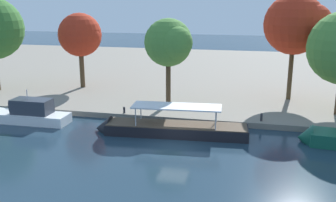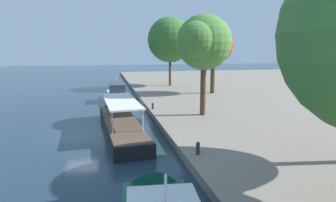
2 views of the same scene
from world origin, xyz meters
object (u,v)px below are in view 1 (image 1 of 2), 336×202
at_px(tree_5, 170,42).
at_px(mooring_bollard_0, 261,117).
at_px(tree_2, 299,25).
at_px(tree_4, 80,36).
at_px(motor_yacht_0, 23,115).
at_px(tour_boat_1, 167,130).
at_px(mooring_bollard_1, 124,110).

bearing_deg(tree_5, mooring_bollard_0, -20.63).
bearing_deg(tree_2, mooring_bollard_0, -111.26).
distance_m(tree_2, tree_5, 14.88).
xyz_separation_m(tree_4, tree_5, (13.51, -6.32, 0.17)).
bearing_deg(motor_yacht_0, tree_4, -91.10).
bearing_deg(tree_4, motor_yacht_0, -90.71).
relative_size(tour_boat_1, tree_5, 1.49).
bearing_deg(motor_yacht_0, mooring_bollard_1, -161.07).
relative_size(tree_4, tree_5, 1.03).
xyz_separation_m(mooring_bollard_1, tree_5, (3.99, 4.16, 6.68)).
height_order(motor_yacht_0, tree_5, tree_5).
xyz_separation_m(mooring_bollard_1, tree_2, (17.62, 9.89, 8.35)).
xyz_separation_m(tree_2, tree_5, (-13.63, -5.73, -1.66)).
bearing_deg(tree_2, tree_4, 178.76).
relative_size(motor_yacht_0, mooring_bollard_0, 12.07).
distance_m(mooring_bollard_0, mooring_bollard_1, 13.94).
distance_m(mooring_bollard_1, tree_4, 15.58).
bearing_deg(tree_4, mooring_bollard_1, -47.75).
xyz_separation_m(tree_2, tree_4, (-27.13, 0.59, -1.83)).
relative_size(motor_yacht_0, mooring_bollard_1, 13.84).
relative_size(tour_boat_1, tree_4, 1.45).
distance_m(motor_yacht_0, tree_2, 31.56).
height_order(tour_boat_1, mooring_bollard_1, tour_boat_1).
bearing_deg(tour_boat_1, mooring_bollard_0, -157.75).
relative_size(motor_yacht_0, tree_4, 0.98).
height_order(tree_4, tree_5, tree_4).
bearing_deg(motor_yacht_0, mooring_bollard_0, -171.23).
height_order(mooring_bollard_0, tree_2, tree_2).
bearing_deg(tree_4, tree_5, -25.06).
distance_m(motor_yacht_0, tree_4, 15.44).
relative_size(tour_boat_1, mooring_bollard_0, 17.84).
relative_size(tour_boat_1, tree_2, 1.17).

